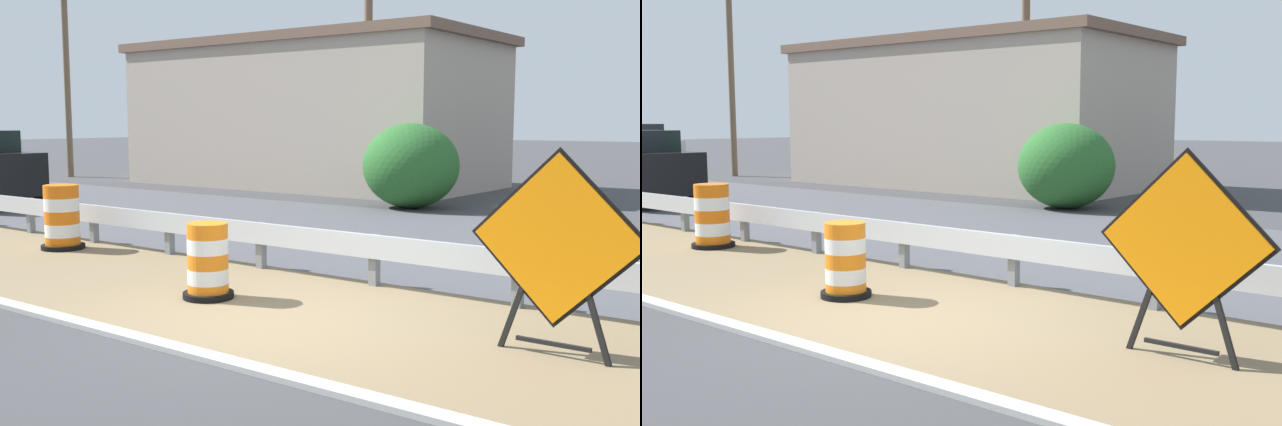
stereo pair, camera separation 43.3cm
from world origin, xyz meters
TOP-DOWN VIEW (x-y plane):
  - ground_plane at (0.00, 0.00)m, footprint 160.00×160.00m
  - median_dirt_strip at (0.64, 0.00)m, footprint 3.69×120.00m
  - far_lane_asphalt at (6.25, 0.00)m, footprint 7.52×120.00m
  - curb_near_edge at (-1.30, 0.00)m, footprint 0.20×120.00m
  - guardrail_median at (2.25, 1.11)m, footprint 0.18×44.69m
  - warning_sign_diamond at (0.71, -2.93)m, footprint 0.07×1.71m
  - traffic_barrel_nearest at (0.46, 1.39)m, footprint 0.64×0.64m
  - traffic_barrel_close at (1.56, 6.05)m, footprint 0.74×0.74m
  - roadside_shop_near at (14.88, 10.63)m, footprint 6.54×12.68m
  - utility_pole_near at (12.24, 6.63)m, footprint 0.24×1.80m
  - utility_pole_mid at (12.03, 20.71)m, footprint 0.24×1.80m
  - bush_roadside at (10.64, 4.27)m, footprint 2.48×2.48m

SIDE VIEW (x-z plane):
  - ground_plane at x=0.00m, z-range 0.00..0.00m
  - far_lane_asphalt at x=6.25m, z-range 0.00..0.00m
  - median_dirt_strip at x=0.64m, z-range 0.00..0.01m
  - curb_near_edge at x=-1.30m, z-range -0.05..0.06m
  - traffic_barrel_nearest at x=0.46m, z-range -0.05..0.91m
  - traffic_barrel_close at x=1.56m, z-range -0.05..1.07m
  - guardrail_median at x=2.25m, z-range 0.16..0.87m
  - warning_sign_diamond at x=0.71m, z-range 0.06..2.06m
  - bush_roadside at x=10.64m, z-range 0.00..2.18m
  - roadside_shop_near at x=14.88m, z-range 0.01..4.99m
  - utility_pole_near at x=12.24m, z-range 0.16..7.86m
  - utility_pole_mid at x=12.03m, z-range 0.16..7.98m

